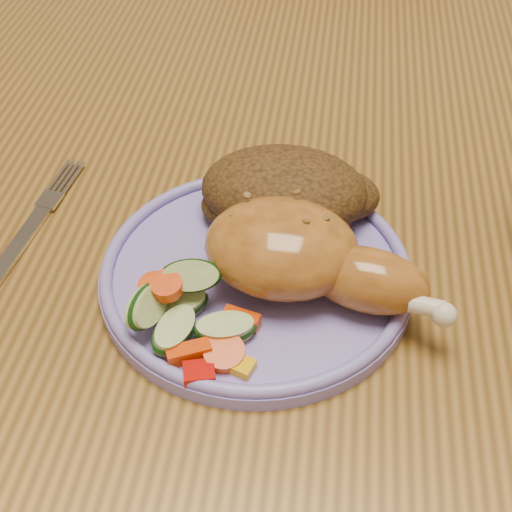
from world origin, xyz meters
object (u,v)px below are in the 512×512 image
object	(u,v)px
plate	(256,275)
chair_far	(328,80)
fork	(26,234)
dining_table	(305,246)

from	to	relation	value
plate	chair_far	bearing A→B (deg)	87.57
plate	fork	bearing A→B (deg)	172.35
dining_table	chair_far	size ratio (longest dim) A/B	1.54
chair_far	plate	size ratio (longest dim) A/B	3.76
chair_far	plate	bearing A→B (deg)	-92.43
dining_table	fork	size ratio (longest dim) A/B	8.40
chair_far	plate	world-z (taller)	chair_far
chair_far	plate	xyz separation A→B (m)	(-0.03, -0.76, 0.26)
chair_far	fork	xyz separation A→B (m)	(-0.23, -0.73, 0.26)
chair_far	dining_table	bearing A→B (deg)	-90.00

